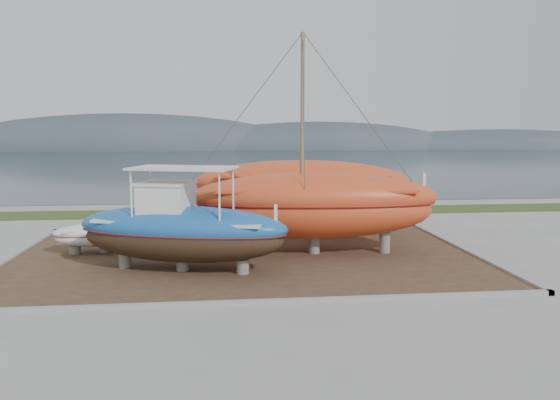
{
  "coord_description": "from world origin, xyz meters",
  "views": [
    {
      "loc": [
        -0.9,
        -17.37,
        5.07
      ],
      "look_at": [
        1.4,
        4.0,
        2.26
      ],
      "focal_mm": 35.0,
      "sensor_mm": 36.0,
      "label": 1
    }
  ],
  "objects_px": {
    "blue_caique": "(182,219)",
    "white_dinghy": "(104,238)",
    "orange_bare_hull": "(302,197)",
    "orange_sailboat": "(315,145)"
  },
  "relations": [
    {
      "from": "blue_caique",
      "to": "white_dinghy",
      "type": "relative_size",
      "value": 1.94
    },
    {
      "from": "white_dinghy",
      "to": "orange_bare_hull",
      "type": "height_order",
      "value": "orange_bare_hull"
    },
    {
      "from": "white_dinghy",
      "to": "blue_caique",
      "type": "bearing_deg",
      "value": -54.0
    },
    {
      "from": "orange_sailboat",
      "to": "orange_bare_hull",
      "type": "xyz_separation_m",
      "value": [
        0.19,
        4.56,
        -2.65
      ]
    },
    {
      "from": "orange_sailboat",
      "to": "orange_bare_hull",
      "type": "bearing_deg",
      "value": 91.83
    },
    {
      "from": "blue_caique",
      "to": "orange_bare_hull",
      "type": "distance_m",
      "value": 8.62
    },
    {
      "from": "orange_bare_hull",
      "to": "blue_caique",
      "type": "bearing_deg",
      "value": -122.09
    },
    {
      "from": "blue_caique",
      "to": "orange_sailboat",
      "type": "height_order",
      "value": "orange_sailboat"
    },
    {
      "from": "blue_caique",
      "to": "orange_bare_hull",
      "type": "bearing_deg",
      "value": 69.01
    },
    {
      "from": "blue_caique",
      "to": "orange_sailboat",
      "type": "distance_m",
      "value": 6.13
    }
  ]
}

